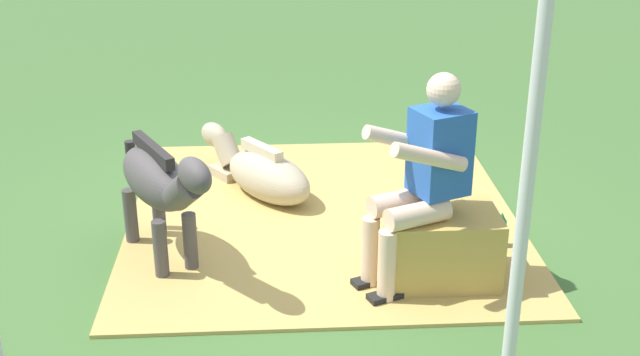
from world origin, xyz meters
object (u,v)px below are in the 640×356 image
object	(u,v)px
pony_standing	(160,183)
pony_lying	(261,172)
tent_pole_left	(526,195)
hay_bale	(442,246)
soda_bottle	(501,231)
person_seated	(423,174)

from	to	relation	value
pony_standing	pony_lying	size ratio (longest dim) A/B	1.00
pony_standing	tent_pole_left	bearing A→B (deg)	132.32
hay_bale	tent_pole_left	world-z (taller)	tent_pole_left
hay_bale	pony_standing	distance (m)	1.82
pony_lying	soda_bottle	xyz separation A→B (m)	(-1.62, 1.01, -0.06)
person_seated	tent_pole_left	size ratio (longest dim) A/B	0.53
tent_pole_left	soda_bottle	bearing A→B (deg)	-104.89
hay_bale	person_seated	size ratio (longest dim) A/B	0.50
pony_standing	soda_bottle	world-z (taller)	pony_standing
tent_pole_left	pony_lying	bearing A→B (deg)	-69.49
soda_bottle	tent_pole_left	bearing A→B (deg)	75.11
tent_pole_left	hay_bale	bearing A→B (deg)	-91.22
hay_bale	soda_bottle	size ratio (longest dim) A/B	2.48
pony_lying	soda_bottle	size ratio (longest dim) A/B	4.56
person_seated	pony_lying	size ratio (longest dim) A/B	1.10
person_seated	soda_bottle	xyz separation A→B (m)	(-0.64, -0.44, -0.62)
soda_bottle	tent_pole_left	world-z (taller)	tent_pole_left
person_seated	soda_bottle	distance (m)	0.99
pony_lying	hay_bale	bearing A→B (deg)	129.16
pony_standing	pony_lying	distance (m)	1.28
pony_lying	soda_bottle	distance (m)	1.91
hay_bale	pony_lying	distance (m)	1.80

